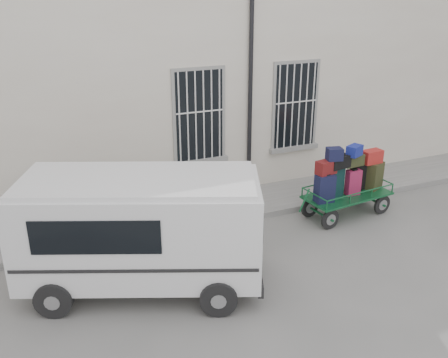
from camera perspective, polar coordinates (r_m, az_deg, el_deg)
ground at (r=10.73m, az=5.03°, el=-8.04°), size 80.00×80.00×0.00m
building at (r=14.57m, az=-4.96°, el=12.48°), size 24.00×5.15×6.00m
sidewalk at (r=12.45m, az=0.31°, el=-3.16°), size 24.00×1.70×0.15m
luggage_cart at (r=12.16m, az=13.95°, el=-0.09°), size 2.54×1.19×1.81m
van at (r=9.03m, az=-9.57°, el=-5.36°), size 4.63×3.28×2.17m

